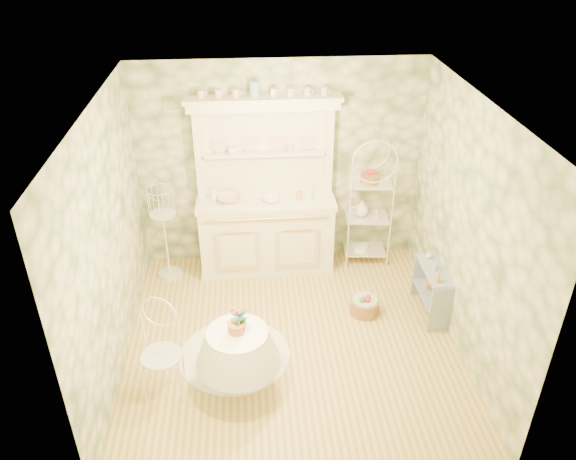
{
  "coord_description": "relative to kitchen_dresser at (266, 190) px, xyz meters",
  "views": [
    {
      "loc": [
        -0.42,
        -4.78,
        4.25
      ],
      "look_at": [
        0.0,
        0.5,
        1.15
      ],
      "focal_mm": 35.0,
      "sensor_mm": 36.0,
      "label": 1
    }
  ],
  "objects": [
    {
      "name": "birdcage_stand",
      "position": [
        -1.29,
        -0.09,
        -0.38
      ],
      "size": [
        0.39,
        0.39,
        1.54
      ],
      "primitive_type": "cube",
      "rotation": [
        0.0,
        0.0,
        -0.08
      ],
      "color": "white",
      "rests_on": "floor"
    },
    {
      "name": "cafe_chair",
      "position": [
        -1.12,
        -2.14,
        -0.75
      ],
      "size": [
        0.46,
        0.46,
        0.79
      ],
      "primitive_type": "cube",
      "rotation": [
        0.0,
        0.0,
        -0.33
      ],
      "color": "white",
      "rests_on": "floor"
    },
    {
      "name": "side_shelf",
      "position": [
        1.88,
        -1.13,
        -0.84
      ],
      "size": [
        0.29,
        0.71,
        0.6
      ],
      "primitive_type": "cube",
      "rotation": [
        0.0,
        0.0,
        -0.04
      ],
      "color": "#8796AA",
      "rests_on": "floor"
    },
    {
      "name": "cup_left",
      "position": [
        -0.39,
        0.15,
        0.47
      ],
      "size": [
        0.12,
        0.12,
        0.09
      ],
      "primitive_type": "imported",
      "rotation": [
        0.0,
        0.0,
        0.03
      ],
      "color": "white",
      "rests_on": "kitchen_dresser"
    },
    {
      "name": "bottle_glass",
      "position": [
        1.88,
        -0.89,
        -0.5
      ],
      "size": [
        0.08,
        0.08,
        0.09
      ],
      "primitive_type": "imported",
      "rotation": [
        0.0,
        0.0,
        -0.15
      ],
      "color": "silver",
      "rests_on": "side_shelf"
    },
    {
      "name": "bowl_floral",
      "position": [
        -0.46,
        -0.0,
        -0.13
      ],
      "size": [
        0.3,
        0.3,
        0.07
      ],
      "primitive_type": "imported",
      "rotation": [
        0.0,
        0.0,
        0.01
      ],
      "color": "white",
      "rests_on": "kitchen_dresser"
    },
    {
      "name": "bottle_blue",
      "position": [
        1.88,
        -1.15,
        -0.49
      ],
      "size": [
        0.06,
        0.06,
        0.1
      ],
      "primitive_type": "imported",
      "rotation": [
        0.0,
        0.0,
        0.4
      ],
      "color": "#79A5C5",
      "rests_on": "side_shelf"
    },
    {
      "name": "bakers_rack",
      "position": [
        1.33,
        0.09,
        -0.23
      ],
      "size": [
        0.61,
        0.46,
        1.84
      ],
      "primitive_type": "cube",
      "rotation": [
        0.0,
        0.0,
        -0.09
      ],
      "color": "white",
      "rests_on": "floor"
    },
    {
      "name": "kitchen_dresser",
      "position": [
        0.0,
        0.0,
        0.0
      ],
      "size": [
        1.87,
        0.61,
        2.29
      ],
      "primitive_type": "cube",
      "color": "white",
      "rests_on": "floor"
    },
    {
      "name": "floor_basket",
      "position": [
        1.11,
        -1.09,
        -1.04
      ],
      "size": [
        0.4,
        0.4,
        0.21
      ],
      "primitive_type": "cylinder",
      "rotation": [
        0.0,
        0.0,
        -0.26
      ],
      "color": "#9C6B3E",
      "rests_on": "floor"
    },
    {
      "name": "bottle_amber",
      "position": [
        1.83,
        -1.37,
        -0.46
      ],
      "size": [
        0.08,
        0.08,
        0.15
      ],
      "primitive_type": "imported",
      "rotation": [
        0.0,
        0.0,
        0.4
      ],
      "color": "#CF8843",
      "rests_on": "side_shelf"
    },
    {
      "name": "wall_front",
      "position": [
        0.2,
        -3.32,
        0.21
      ],
      "size": [
        3.6,
        3.6,
        0.0
      ],
      "primitive_type": "plane",
      "color": "beige",
      "rests_on": "floor"
    },
    {
      "name": "floor",
      "position": [
        0.2,
        -1.52,
        -1.15
      ],
      "size": [
        3.6,
        3.6,
        0.0
      ],
      "primitive_type": "plane",
      "color": "tan",
      "rests_on": "ground"
    },
    {
      "name": "bowl_white",
      "position": [
        0.06,
        -0.06,
        -0.13
      ],
      "size": [
        0.28,
        0.28,
        0.07
      ],
      "primitive_type": "imported",
      "rotation": [
        0.0,
        0.0,
        -0.39
      ],
      "color": "white",
      "rests_on": "kitchen_dresser"
    },
    {
      "name": "wall_right",
      "position": [
        2.0,
        -1.52,
        0.21
      ],
      "size": [
        3.6,
        3.6,
        0.0
      ],
      "primitive_type": "plane",
      "color": "beige",
      "rests_on": "floor"
    },
    {
      "name": "potted_geranium",
      "position": [
        -0.35,
        -2.18,
        -0.3
      ],
      "size": [
        0.18,
        0.15,
        0.3
      ],
      "primitive_type": "imported",
      "rotation": [
        0.0,
        0.0,
        0.35
      ],
      "color": "#3F7238",
      "rests_on": "round_table"
    },
    {
      "name": "wall_left",
      "position": [
        -1.6,
        -1.52,
        0.21
      ],
      "size": [
        3.6,
        3.6,
        0.0
      ],
      "primitive_type": "plane",
      "color": "beige",
      "rests_on": "floor"
    },
    {
      "name": "round_table",
      "position": [
        -0.38,
        -2.16,
        -0.76
      ],
      "size": [
        0.85,
        0.85,
        0.76
      ],
      "primitive_type": "cylinder",
      "rotation": [
        0.0,
        0.0,
        -0.25
      ],
      "color": "white",
      "rests_on": "floor"
    },
    {
      "name": "cup_right",
      "position": [
        0.32,
        0.14,
        0.47
      ],
      "size": [
        0.12,
        0.12,
        0.1
      ],
      "primitive_type": "imported",
      "rotation": [
        0.0,
        0.0,
        -0.14
      ],
      "color": "white",
      "rests_on": "kitchen_dresser"
    },
    {
      "name": "lace_rug",
      "position": [
        -0.43,
        -1.7,
        -1.14
      ],
      "size": [
        1.25,
        1.25,
        0.01
      ],
      "primitive_type": "cylinder",
      "rotation": [
        0.0,
        0.0,
        -0.05
      ],
      "color": "white",
      "rests_on": "floor"
    },
    {
      "name": "wall_back",
      "position": [
        0.2,
        0.28,
        0.21
      ],
      "size": [
        3.6,
        3.6,
        0.0
      ],
      "primitive_type": "plane",
      "color": "beige",
      "rests_on": "floor"
    },
    {
      "name": "ceiling",
      "position": [
        0.2,
        -1.52,
        1.56
      ],
      "size": [
        3.6,
        3.6,
        0.0
      ],
      "primitive_type": "plane",
      "color": "white",
      "rests_on": "floor"
    }
  ]
}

